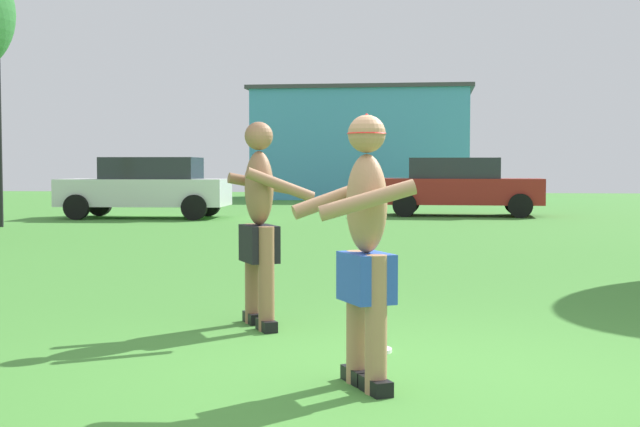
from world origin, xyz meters
name	(u,v)px	position (x,y,z in m)	size (l,w,h in m)	color
ground_plane	(389,378)	(0.00, 0.00, 0.00)	(80.00, 80.00, 0.00)	#428433
player_with_cap	(365,239)	(-0.13, -0.26, 0.90)	(0.78, 0.66, 1.65)	black
player_in_black	(260,219)	(-1.15, 1.61, 0.90)	(0.80, 0.77, 1.70)	black
frisbee	(373,350)	(-0.16, 0.76, 0.01)	(0.27, 0.27, 0.03)	white
car_red_near_post	(460,186)	(1.01, 18.56, 0.82)	(4.35, 2.13, 1.58)	maroon
car_white_mid_lot	(147,186)	(-7.14, 16.41, 0.82)	(4.40, 2.23, 1.58)	white
outbuilding_behind_lot	(363,144)	(-2.70, 31.59, 2.33)	(9.15, 5.52, 4.64)	#4C9ED1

